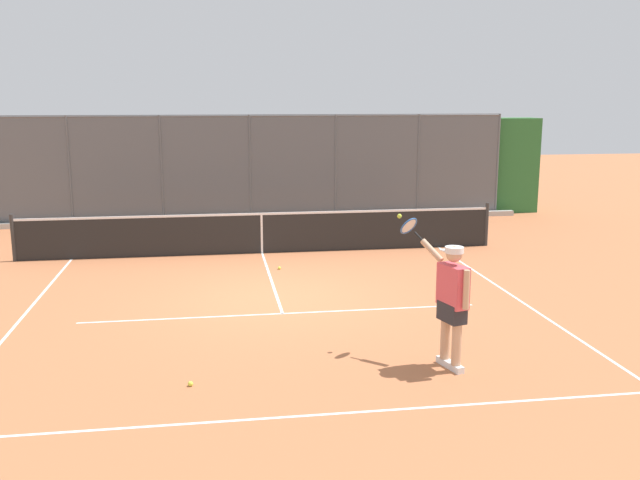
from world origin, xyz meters
The scene contains 7 objects.
ground_plane centered at (0.00, 0.00, 0.00)m, with size 60.00×60.00×0.00m, color #B76B42.
court_line_markings centered at (0.00, 1.37, 0.00)m, with size 8.71×8.77×0.01m.
fence_backdrop centered at (0.00, -8.86, 1.47)m, with size 18.23×1.37×3.12m.
tennis_net centered at (0.00, -3.83, 0.49)m, with size 11.18×0.09×1.07m.
tennis_player centered at (-2.00, 3.73, 0.99)m, with size 0.74×1.29×1.98m.
tennis_ball_near_baseline centered at (-0.25, -2.15, 0.03)m, with size 0.07×0.07×0.07m, color #D6E042.
tennis_ball_near_net centered at (1.47, 3.84, 0.03)m, with size 0.07×0.07×0.07m, color #D6E042.
Camera 1 is at (1.12, 12.39, 3.61)m, focal length 39.44 mm.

